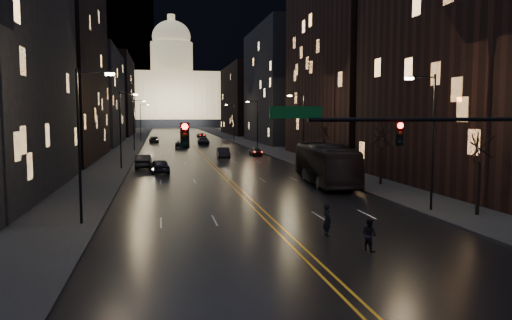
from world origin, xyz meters
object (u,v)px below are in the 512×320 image
oncoming_car_a (160,166)px  pedestrian_a (327,220)px  pedestrian_b (369,235)px  bus (325,164)px  oncoming_car_b (143,161)px  traffic_signal (449,145)px  receding_car_a (223,153)px

oncoming_car_a → pedestrian_a: pedestrian_a is taller
pedestrian_a → pedestrian_b: pedestrian_a is taller
bus → oncoming_car_b: 24.01m
traffic_signal → pedestrian_a: size_ratio=10.00×
receding_car_a → pedestrian_a: pedestrian_a is taller
oncoming_car_a → receding_car_a: (9.11, 16.86, -0.01)m
pedestrian_a → pedestrian_b: (1.01, -3.09, -0.08)m
oncoming_car_a → oncoming_car_b: oncoming_car_b is taller
traffic_signal → oncoming_car_a: traffic_signal is taller
receding_car_a → pedestrian_a: (-0.39, -47.40, 0.06)m
bus → pedestrian_a: (-6.39, -19.18, -1.00)m
bus → pedestrian_b: (-5.38, -22.28, -1.08)m
oncoming_car_b → pedestrian_b: oncoming_car_b is taller
bus → pedestrian_a: bearing=-103.6°
traffic_signal → receding_car_a: 52.69m
traffic_signal → bus: 24.54m
receding_car_a → bus: bearing=-75.7°
oncoming_car_a → pedestrian_b: size_ratio=3.01×
traffic_signal → oncoming_car_a: size_ratio=3.65×
bus → oncoming_car_b: (-17.00, 16.92, -1.04)m
receding_car_a → pedestrian_b: 50.50m
pedestrian_b → receding_car_a: bearing=-25.2°
traffic_signal → pedestrian_b: size_ratio=10.99×
traffic_signal → receding_car_a: bearing=93.7°
receding_car_a → pedestrian_b: receding_car_a is taller
traffic_signal → pedestrian_b: 5.48m
oncoming_car_a → oncoming_car_b: size_ratio=0.94×
bus → oncoming_car_b: size_ratio=2.67×
traffic_signal → receding_car_a: (-3.41, 52.41, -4.30)m
pedestrian_b → traffic_signal: bearing=-150.4°
traffic_signal → bus: traffic_signal is taller
oncoming_car_b → receding_car_a: (11.00, 11.30, -0.03)m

